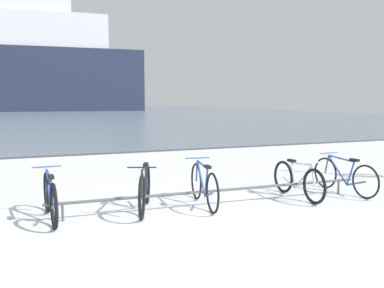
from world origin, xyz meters
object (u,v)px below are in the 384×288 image
object	(u,v)px
bicycle_1	(145,189)
bicycle_3	(298,180)
bicycle_0	(50,198)
bicycle_2	(204,185)
bicycle_4	(344,176)
ferry_ship	(21,64)

from	to	relation	value
bicycle_1	bicycle_3	world-z (taller)	bicycle_1
bicycle_0	bicycle_2	xyz separation A→B (m)	(2.59, -0.09, 0.01)
bicycle_2	bicycle_1	bearing A→B (deg)	177.36
bicycle_2	bicycle_4	world-z (taller)	bicycle_2
bicycle_1	bicycle_4	xyz separation A→B (m)	(4.11, -0.19, -0.02)
bicycle_2	ferry_ship	distance (m)	66.20
bicycle_2	bicycle_3	size ratio (longest dim) A/B	1.04
bicycle_2	bicycle_3	distance (m)	1.92
bicycle_0	bicycle_4	distance (m)	5.64
bicycle_0	bicycle_1	xyz separation A→B (m)	(1.52, -0.04, 0.02)
bicycle_1	bicycle_4	size ratio (longest dim) A/B	0.96
bicycle_3	bicycle_1	bearing A→B (deg)	176.13
bicycle_1	bicycle_4	world-z (taller)	bicycle_1
bicycle_2	bicycle_4	bearing A→B (deg)	-2.68
bicycle_1	ferry_ship	bearing A→B (deg)	91.45
bicycle_4	ferry_ship	size ratio (longest dim) A/B	0.05
bicycle_0	bicycle_3	xyz separation A→B (m)	(4.50, -0.24, -0.02)
bicycle_0	bicycle_3	size ratio (longest dim) A/B	1.01
bicycle_0	bicycle_4	xyz separation A→B (m)	(5.63, -0.23, -0.01)
bicycle_4	ferry_ship	bearing A→B (deg)	95.01
bicycle_2	bicycle_4	size ratio (longest dim) A/B	0.99
bicycle_1	bicycle_2	size ratio (longest dim) A/B	0.96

